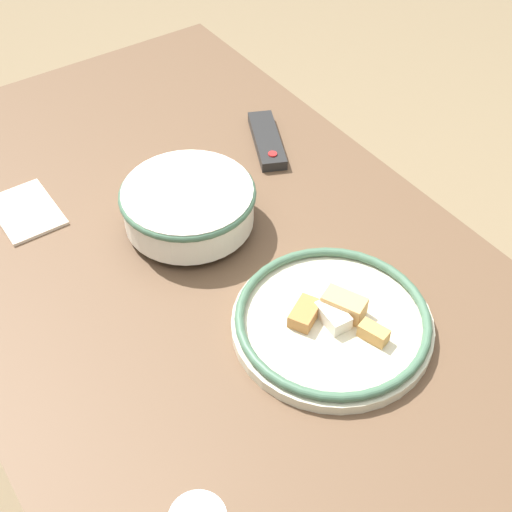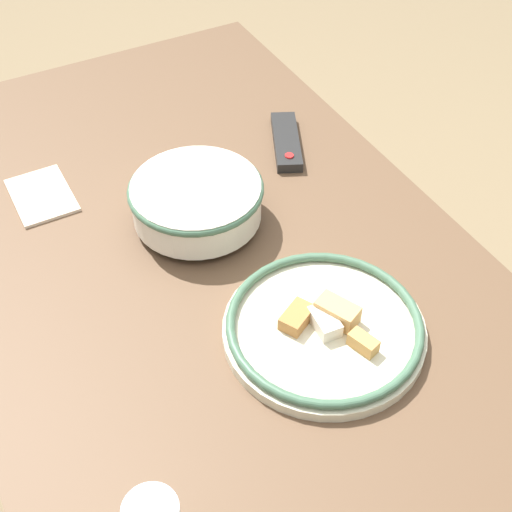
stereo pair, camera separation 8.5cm
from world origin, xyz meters
name	(u,v)px [view 2 (the right image)]	position (x,y,z in m)	size (l,w,h in m)	color
ground_plane	(222,472)	(0.00, 0.00, 0.00)	(8.00, 8.00, 0.00)	#7F6B4C
dining_table	(209,286)	(0.00, 0.00, 0.66)	(1.36, 0.82, 0.75)	brown
noodle_bowl	(197,200)	(-0.07, 0.02, 0.80)	(0.23, 0.23, 0.08)	silver
food_plate	(324,327)	(0.25, 0.08, 0.77)	(0.30, 0.30, 0.05)	beige
tv_remote	(286,142)	(-0.19, 0.26, 0.76)	(0.18, 0.12, 0.02)	black
folded_napkin	(42,195)	(-0.26, -0.20, 0.76)	(0.14, 0.10, 0.01)	beige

